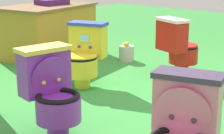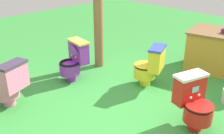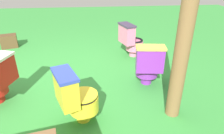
% 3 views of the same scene
% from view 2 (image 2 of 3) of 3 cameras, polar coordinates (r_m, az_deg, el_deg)
% --- Properties ---
extents(ground, '(14.00, 14.00, 0.00)m').
position_cam_2_polar(ground, '(3.81, 1.79, -10.77)').
color(ground, green).
extents(toilet_yellow, '(0.61, 0.56, 0.73)m').
position_cam_2_polar(toilet_yellow, '(4.51, 8.21, 0.26)').
color(toilet_yellow, yellow).
rests_on(toilet_yellow, ground).
extents(toilet_red, '(0.59, 0.53, 0.73)m').
position_cam_2_polar(toilet_red, '(3.59, 17.36, -7.29)').
color(toilet_red, red).
rests_on(toilet_red, ground).
extents(toilet_purple, '(0.46, 0.54, 0.73)m').
position_cam_2_polar(toilet_purple, '(4.72, -8.24, 1.42)').
color(toilet_purple, purple).
rests_on(toilet_purple, ground).
extents(toilet_pink, '(0.59, 0.54, 0.73)m').
position_cam_2_polar(toilet_pink, '(4.14, -21.29, -3.45)').
color(toilet_pink, pink).
rests_on(toilet_pink, ground).
extents(wooden_post, '(0.18, 0.18, 1.69)m').
position_cam_2_polar(wooden_post, '(5.13, -2.96, 9.04)').
color(wooden_post, brown).
rests_on(wooden_post, ground).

